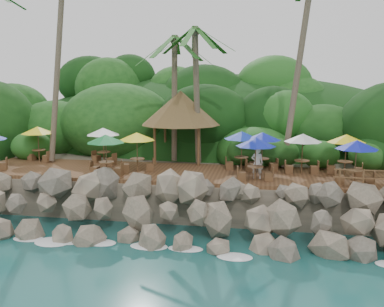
# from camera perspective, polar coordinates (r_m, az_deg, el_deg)

# --- Properties ---
(ground) EXTENTS (140.00, 140.00, 0.00)m
(ground) POSITION_cam_1_polar(r_m,az_deg,el_deg) (19.14, -3.16, -13.20)
(ground) COLOR #19514F
(ground) RESTS_ON ground
(land_base) EXTENTS (32.00, 25.20, 2.10)m
(land_base) POSITION_cam_1_polar(r_m,az_deg,el_deg) (34.00, 2.89, -1.03)
(land_base) COLOR gray
(land_base) RESTS_ON ground
(jungle_hill) EXTENTS (44.80, 28.00, 15.40)m
(jungle_hill) POSITION_cam_1_polar(r_m,az_deg,el_deg) (41.52, 4.14, -0.51)
(jungle_hill) COLOR #143811
(jungle_hill) RESTS_ON ground
(seawall) EXTENTS (29.00, 4.00, 2.30)m
(seawall) POSITION_cam_1_polar(r_m,az_deg,el_deg) (20.56, -1.93, -8.10)
(seawall) COLOR gray
(seawall) RESTS_ON ground
(terrace) EXTENTS (26.00, 5.00, 0.20)m
(terrace) POSITION_cam_1_polar(r_m,az_deg,el_deg) (24.07, 0.00, -2.81)
(terrace) COLOR brown
(terrace) RESTS_ON land_base
(jungle_foliage) EXTENTS (44.00, 16.00, 12.00)m
(jungle_foliage) POSITION_cam_1_polar(r_m,az_deg,el_deg) (33.24, 2.66, -3.13)
(jungle_foliage) COLOR #143811
(jungle_foliage) RESTS_ON ground
(foam_line) EXTENTS (25.20, 0.80, 0.06)m
(foam_line) POSITION_cam_1_polar(r_m,az_deg,el_deg) (19.39, -2.96, -12.78)
(foam_line) COLOR white
(foam_line) RESTS_ON ground
(palms) EXTENTS (33.57, 7.00, 13.70)m
(palms) POSITION_cam_1_polar(r_m,az_deg,el_deg) (26.67, -1.49, 20.36)
(palms) COLOR brown
(palms) RESTS_ON ground
(palapa) EXTENTS (5.17, 5.17, 4.60)m
(palapa) POSITION_cam_1_polar(r_m,az_deg,el_deg) (27.07, -1.56, 6.29)
(palapa) COLOR brown
(palapa) RESTS_ON ground
(dining_clusters) EXTENTS (25.38, 5.26, 2.30)m
(dining_clusters) POSITION_cam_1_polar(r_m,az_deg,el_deg) (23.48, 1.82, 1.84)
(dining_clusters) COLOR brown
(dining_clusters) RESTS_ON terrace
(waiter) EXTENTS (0.66, 0.46, 1.72)m
(waiter) POSITION_cam_1_polar(r_m,az_deg,el_deg) (22.59, 8.94, -1.30)
(waiter) COLOR silver
(waiter) RESTS_ON terrace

